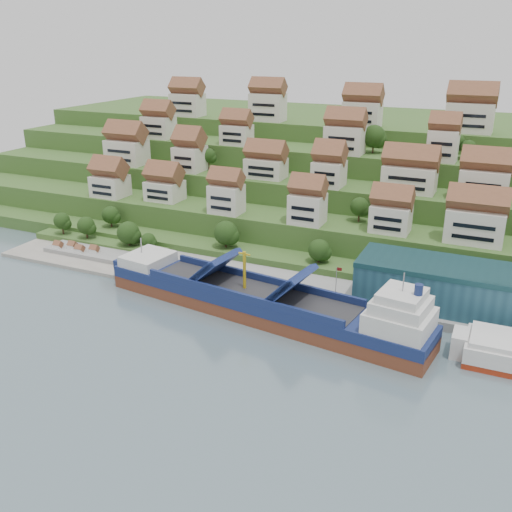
% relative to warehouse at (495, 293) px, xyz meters
% --- Properties ---
extents(ground, '(300.00, 300.00, 0.00)m').
position_rel_warehouse_xyz_m(ground, '(-52.00, -17.00, -7.20)').
color(ground, slate).
rests_on(ground, ground).
extents(quay, '(180.00, 14.00, 2.20)m').
position_rel_warehouse_xyz_m(quay, '(-32.00, -2.00, -6.10)').
color(quay, gray).
rests_on(quay, ground).
extents(pebble_beach, '(45.00, 20.00, 1.00)m').
position_rel_warehouse_xyz_m(pebble_beach, '(-110.00, -5.00, -6.70)').
color(pebble_beach, gray).
rests_on(pebble_beach, ground).
extents(hillside, '(260.00, 128.00, 31.00)m').
position_rel_warehouse_xyz_m(hillside, '(-52.00, 86.55, 3.46)').
color(hillside, '#2D4C1E').
rests_on(hillside, ground).
extents(hillside_village, '(154.57, 64.09, 29.74)m').
position_rel_warehouse_xyz_m(hillside_village, '(-49.09, 44.16, 17.49)').
color(hillside_village, silver).
rests_on(hillside_village, ground).
extents(hillside_trees, '(141.68, 62.64, 30.81)m').
position_rel_warehouse_xyz_m(hillside_trees, '(-65.23, 25.36, 8.47)').
color(hillside_trees, '#224115').
rests_on(hillside_trees, ground).
extents(warehouse, '(60.00, 15.00, 10.00)m').
position_rel_warehouse_xyz_m(warehouse, '(0.00, 0.00, 0.00)').
color(warehouse, '#245163').
rests_on(warehouse, quay).
extents(flagpole, '(1.28, 0.16, 8.00)m').
position_rel_warehouse_xyz_m(flagpole, '(-33.89, -7.00, -0.32)').
color(flagpole, gray).
rests_on(flagpole, quay).
extents(beach_huts, '(14.40, 3.70, 2.20)m').
position_rel_warehouse_xyz_m(beach_huts, '(-112.00, -6.25, -5.10)').
color(beach_huts, white).
rests_on(beach_huts, pebble_beach).
extents(cargo_ship, '(80.05, 22.73, 17.56)m').
position_rel_warehouse_xyz_m(cargo_ship, '(-46.33, -18.43, -3.87)').
color(cargo_ship, brown).
rests_on(cargo_ship, ground).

